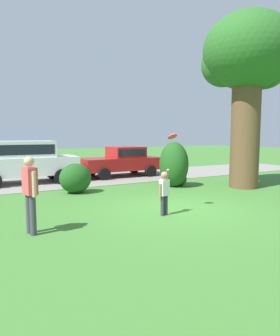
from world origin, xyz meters
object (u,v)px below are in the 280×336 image
object	(u,v)px
parked_suv	(25,160)
adult_onlooker	(30,191)
oak_tree_large	(248,63)
child_thrower	(164,190)
parked_sedan	(122,160)
frisbee	(172,136)

from	to	relation	value
parked_suv	adult_onlooker	world-z (taller)	parked_suv
oak_tree_large	child_thrower	xyz separation A→B (m)	(-5.52, -2.23, -4.39)
parked_sedan	child_thrower	distance (m)	8.19
parked_sedan	parked_suv	size ratio (longest dim) A/B	0.93
oak_tree_large	frisbee	distance (m)	6.13
parked_suv	parked_sedan	bearing A→B (deg)	0.69
parked_sedan	adult_onlooker	bearing A→B (deg)	-128.15
child_thrower	frisbee	size ratio (longest dim) A/B	4.41
frisbee	adult_onlooker	bearing A→B (deg)	-176.50
oak_tree_large	frisbee	bearing A→B (deg)	-159.38
parked_suv	frisbee	bearing A→B (deg)	-69.29
oak_tree_large	parked_sedan	size ratio (longest dim) A/B	1.60
child_thrower	oak_tree_large	bearing A→B (deg)	21.98
frisbee	parked_suv	bearing A→B (deg)	110.71
child_thrower	parked_sedan	bearing A→B (deg)	71.83
oak_tree_large	adult_onlooker	xyz separation A→B (m)	(-9.01, -2.14, -4.12)
oak_tree_large	adult_onlooker	world-z (taller)	oak_tree_large
child_thrower	frisbee	bearing A→B (deg)	34.34
oak_tree_large	parked_suv	xyz separation A→B (m)	(-7.82, 5.50, -4.03)
child_thrower	adult_onlooker	bearing A→B (deg)	178.49
adult_onlooker	parked_suv	bearing A→B (deg)	81.17
parked_suv	frisbee	size ratio (longest dim) A/B	16.32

